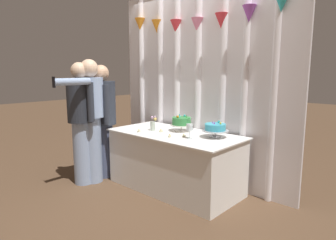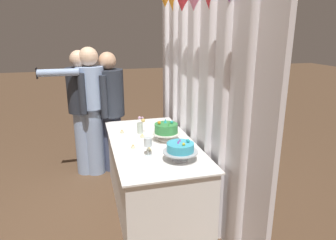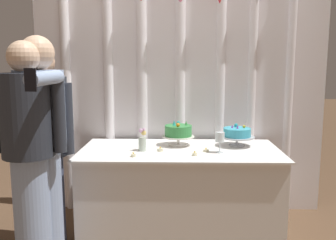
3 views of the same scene
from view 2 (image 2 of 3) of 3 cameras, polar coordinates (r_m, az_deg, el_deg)
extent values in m
plane|color=brown|center=(3.46, -4.44, -15.57)|extent=(24.00, 24.00, 0.00)
cube|color=white|center=(3.15, 5.70, 6.41)|extent=(2.77, 0.04, 2.58)
cylinder|color=white|center=(4.17, -0.03, 8.98)|extent=(0.09, 0.09, 2.58)
cylinder|color=white|center=(3.78, 1.63, 8.18)|extent=(0.10, 0.10, 2.58)
cylinder|color=white|center=(3.48, 3.18, 7.43)|extent=(0.10, 0.10, 2.58)
cylinder|color=white|center=(3.13, 5.31, 6.39)|extent=(0.10, 0.10, 2.58)
cylinder|color=white|center=(2.79, 8.05, 5.03)|extent=(0.09, 0.09, 2.58)
cylinder|color=white|center=(2.52, 10.73, 3.68)|extent=(0.08, 0.08, 2.58)
cylinder|color=white|center=(2.21, 14.73, 1.64)|extent=(0.07, 0.07, 2.58)
cone|color=orange|center=(4.12, -0.49, 21.34)|extent=(0.16, 0.16, 0.18)
cone|color=orange|center=(3.77, 1.01, 20.80)|extent=(0.16, 0.16, 0.18)
cone|color=#DB333D|center=(3.43, 2.81, 20.57)|extent=(0.16, 0.16, 0.18)
cone|color=pink|center=(3.08, 5.02, 20.74)|extent=(0.16, 0.16, 0.18)
cube|color=white|center=(3.31, -2.85, -10.14)|extent=(1.65, 0.78, 0.71)
cube|color=white|center=(3.16, -2.94, -4.26)|extent=(1.70, 0.83, 0.01)
cylinder|color=silver|center=(3.20, -0.34, -3.69)|extent=(0.18, 0.18, 0.01)
cylinder|color=silver|center=(3.19, -0.34, -3.05)|extent=(0.02, 0.02, 0.06)
cylinder|color=silver|center=(3.18, -0.34, -2.43)|extent=(0.29, 0.29, 0.01)
cylinder|color=#388E47|center=(3.16, -0.34, -1.53)|extent=(0.24, 0.24, 0.09)
cone|color=green|center=(3.08, 0.20, -0.72)|extent=(0.03, 0.03, 0.04)
sphere|color=#2DB2B7|center=(3.16, 0.71, -0.37)|extent=(0.03, 0.03, 0.03)
cone|color=#2DB2B7|center=(3.18, -0.51, -0.12)|extent=(0.03, 0.03, 0.05)
sphere|color=orange|center=(3.13, -1.65, -0.50)|extent=(0.03, 0.03, 0.03)
cylinder|color=#B2B2B7|center=(2.74, 2.29, -7.34)|extent=(0.14, 0.14, 0.01)
cylinder|color=#B2B2B7|center=(2.72, 2.30, -6.62)|extent=(0.02, 0.02, 0.06)
cylinder|color=#B2B2B7|center=(2.71, 2.31, -5.90)|extent=(0.31, 0.31, 0.01)
cylinder|color=#3DB2D1|center=(2.69, 2.32, -5.07)|extent=(0.24, 0.24, 0.07)
sphere|color=yellow|center=(2.62, 2.94, -4.51)|extent=(0.03, 0.03, 0.03)
sphere|color=#2DB2B7|center=(2.69, 3.73, -3.86)|extent=(0.03, 0.03, 0.03)
cone|color=purple|center=(2.71, 2.23, -3.72)|extent=(0.02, 0.02, 0.03)
cone|color=purple|center=(2.67, 1.92, -4.06)|extent=(0.02, 0.02, 0.03)
cylinder|color=silver|center=(2.84, -3.71, -6.53)|extent=(0.06, 0.06, 0.00)
cylinder|color=silver|center=(2.82, -3.73, -5.67)|extent=(0.01, 0.01, 0.09)
cylinder|color=silver|center=(2.79, -3.76, -4.09)|extent=(0.07, 0.07, 0.08)
cylinder|color=#B2C1B2|center=(3.42, -5.23, -1.50)|extent=(0.06, 0.06, 0.12)
sphere|color=#CC9EC6|center=(3.40, -5.32, 0.40)|extent=(0.03, 0.03, 0.03)
sphere|color=#CC9EC6|center=(3.38, -4.79, 0.42)|extent=(0.02, 0.02, 0.02)
sphere|color=#E5C666|center=(3.39, -4.65, -0.07)|extent=(0.04, 0.04, 0.04)
cylinder|color=beige|center=(3.46, -8.56, -2.25)|extent=(0.04, 0.04, 0.02)
sphere|color=#F9CC4C|center=(3.45, -8.58, -1.93)|extent=(0.01, 0.01, 0.01)
cylinder|color=beige|center=(3.29, -4.83, -3.08)|extent=(0.05, 0.05, 0.02)
sphere|color=#F9CC4C|center=(3.29, -4.84, -2.74)|extent=(0.01, 0.01, 0.01)
cylinder|color=beige|center=(3.01, -6.52, -5.05)|extent=(0.04, 0.04, 0.02)
sphere|color=#F9CC4C|center=(3.01, -6.54, -4.68)|extent=(0.01, 0.01, 0.01)
cylinder|color=beige|center=(2.94, -3.56, -5.54)|extent=(0.05, 0.05, 0.02)
sphere|color=#F9CC4C|center=(2.94, -3.56, -5.20)|extent=(0.01, 0.01, 0.01)
cylinder|color=#4C5675|center=(4.21, -10.42, -4.05)|extent=(0.35, 0.35, 0.76)
cylinder|color=#282D38|center=(4.03, -10.92, 4.99)|extent=(0.49, 0.49, 0.60)
sphere|color=tan|center=(3.97, -11.24, 10.77)|extent=(0.22, 0.22, 0.22)
cube|color=#664C84|center=(4.01, -13.36, 5.23)|extent=(0.04, 0.02, 0.38)
cylinder|color=#282D38|center=(4.24, -10.04, 5.56)|extent=(0.08, 0.08, 0.52)
cylinder|color=#282D38|center=(3.81, -11.89, 4.23)|extent=(0.08, 0.08, 0.52)
cylinder|color=#93ADD6|center=(4.16, -15.17, -4.03)|extent=(0.26, 0.26, 0.83)
cylinder|color=#282D38|center=(3.98, -15.92, 5.39)|extent=(0.36, 0.36, 0.56)
sphere|color=beige|center=(3.93, -16.37, 10.88)|extent=(0.21, 0.21, 0.21)
cylinder|color=#282D38|center=(4.19, -16.11, 5.82)|extent=(0.08, 0.08, 0.49)
cylinder|color=#282D38|center=(3.77, -15.70, 4.72)|extent=(0.08, 0.08, 0.49)
cylinder|color=#93ADD6|center=(4.11, -13.54, -3.76)|extent=(0.34, 0.34, 0.89)
cylinder|color=#93ADD6|center=(3.93, -14.22, 5.91)|extent=(0.47, 0.47, 0.52)
sphere|color=beige|center=(3.88, -14.62, 11.36)|extent=(0.23, 0.23, 0.23)
cube|color=#232328|center=(3.93, -16.50, 6.11)|extent=(0.03, 0.03, 0.33)
cylinder|color=#93ADD6|center=(4.11, -12.61, 6.34)|extent=(0.08, 0.08, 0.46)
cylinder|color=#93ADD6|center=(3.73, -19.75, 8.32)|extent=(0.08, 0.46, 0.08)
cube|color=black|center=(3.76, -23.24, 8.00)|extent=(0.06, 0.01, 0.12)
camera|label=1|loc=(2.19, -89.34, -9.16)|focal=31.77mm
camera|label=3|loc=(3.81, -54.82, 3.78)|focal=39.07mm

